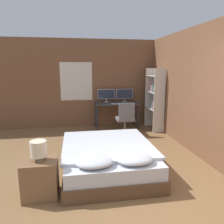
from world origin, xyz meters
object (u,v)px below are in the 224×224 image
(nightstand, at_px, (41,178))
(monitor_right, at_px, (125,94))
(desk, at_px, (117,106))
(office_chair, at_px, (125,121))
(bed, at_px, (108,158))
(computer_mouse, at_px, (127,103))
(bookshelf, at_px, (156,96))
(bedside_lamp, at_px, (38,149))
(keyboard, at_px, (118,104))
(monitor_left, at_px, (106,95))

(nightstand, relative_size, monitor_right, 1.02)
(desk, height_order, office_chair, office_chair)
(bed, bearing_deg, office_chair, 69.10)
(computer_mouse, xyz_separation_m, bookshelf, (0.78, -0.25, 0.23))
(nightstand, xyz_separation_m, bedside_lamp, (0.00, 0.00, 0.45))
(monitor_right, xyz_separation_m, keyboard, (-0.29, -0.40, -0.23))
(monitor_left, bearing_deg, monitor_right, 0.00)
(monitor_left, distance_m, keyboard, 0.55)
(bed, height_order, monitor_left, monitor_left)
(bookshelf, bearing_deg, monitor_left, 154.65)
(monitor_right, bearing_deg, computer_mouse, -90.03)
(desk, bearing_deg, bedside_lamp, -117.19)
(monitor_left, height_order, monitor_right, same)
(nightstand, height_order, office_chair, office_chair)
(computer_mouse, bearing_deg, bedside_lamp, -122.37)
(keyboard, xyz_separation_m, bookshelf, (1.08, -0.25, 0.24))
(desk, height_order, monitor_right, monitor_right)
(office_chair, distance_m, bookshelf, 1.20)
(desk, distance_m, office_chair, 0.80)
(desk, distance_m, monitor_left, 0.49)
(nightstand, distance_m, monitor_right, 4.29)
(bedside_lamp, height_order, monitor_right, monitor_right)
(bed, xyz_separation_m, monitor_left, (0.41, 3.06, 0.77))
(bed, xyz_separation_m, nightstand, (-1.08, -0.62, 0.03))
(monitor_left, bearing_deg, nightstand, -112.09)
(keyboard, bearing_deg, office_chair, -78.53)
(nightstand, relative_size, monitor_left, 1.02)
(bed, xyz_separation_m, keyboard, (0.71, 2.66, 0.54))
(bed, distance_m, monitor_right, 3.31)
(nightstand, bearing_deg, monitor_left, 67.91)
(office_chair, bearing_deg, bedside_lamp, -124.56)
(nightstand, xyz_separation_m, office_chair, (1.89, 2.75, 0.10))
(keyboard, bearing_deg, bed, -104.87)
(bedside_lamp, height_order, monitor_left, monitor_left)
(keyboard, bearing_deg, bookshelf, -12.92)
(bed, distance_m, office_chair, 2.28)
(bedside_lamp, xyz_separation_m, office_chair, (1.89, 2.75, -0.36))
(keyboard, bearing_deg, monitor_left, 126.06)
(keyboard, bearing_deg, nightstand, -118.58)
(computer_mouse, relative_size, bookshelf, 0.04)
(office_chair, bearing_deg, monitor_left, 113.25)
(monitor_right, bearing_deg, bed, -108.06)
(computer_mouse, bearing_deg, keyboard, 180.00)
(monitor_left, relative_size, office_chair, 0.59)
(nightstand, distance_m, computer_mouse, 3.92)
(bed, relative_size, office_chair, 2.13)
(computer_mouse, xyz_separation_m, office_chair, (-0.18, -0.53, -0.42))
(office_chair, relative_size, bookshelf, 0.50)
(bedside_lamp, height_order, desk, bedside_lamp)
(nightstand, distance_m, bedside_lamp, 0.45)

